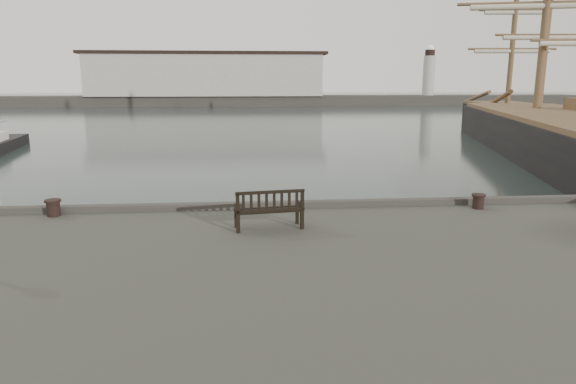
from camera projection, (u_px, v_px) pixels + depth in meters
name	position (u px, v px, depth m)	size (l,w,h in m)	color
ground	(269.00, 258.00, 15.26)	(400.00, 400.00, 0.00)	black
breakwater	(223.00, 84.00, 103.48)	(140.00, 9.50, 12.20)	#383530
bench	(269.00, 216.00, 12.69)	(1.76, 0.80, 0.97)	black
bollard_left	(53.00, 208.00, 13.88)	(0.43, 0.43, 0.45)	black
bollard_right	(478.00, 201.00, 14.70)	(0.40, 0.40, 0.42)	black
tall_ship_far	(537.00, 126.00, 49.57)	(8.85, 28.06, 23.64)	black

